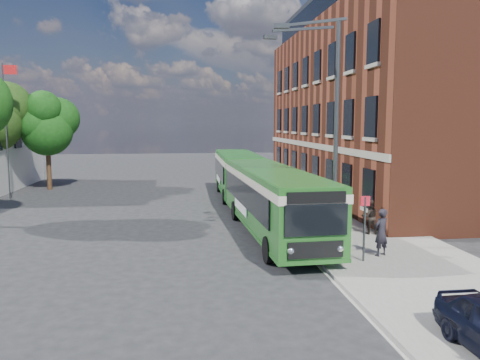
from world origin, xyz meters
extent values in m
plane|color=#252527|center=(0.00, 0.00, 0.00)|extent=(120.00, 120.00, 0.00)
cube|color=gray|center=(7.00, 8.00, 0.07)|extent=(6.00, 48.00, 0.15)
cube|color=beige|center=(3.95, 8.00, 0.01)|extent=(0.12, 48.00, 0.01)
cube|color=brown|center=(14.00, 12.00, 6.00)|extent=(12.00, 26.00, 12.00)
cube|color=#B9B09D|center=(7.96, 12.00, 3.60)|extent=(0.12, 26.00, 0.35)
cube|color=black|center=(14.00, 12.00, 13.10)|extent=(10.80, 24.80, 2.20)
cube|color=black|center=(8.57, 12.00, 13.10)|extent=(0.08, 24.00, 1.40)
cylinder|color=#393C3E|center=(-12.50, 13.00, 4.50)|extent=(0.10, 0.10, 9.00)
cube|color=red|center=(-12.05, 13.00, 8.60)|extent=(0.90, 0.02, 0.60)
cylinder|color=#393C3E|center=(5.20, -2.00, 0.15)|extent=(0.44, 0.44, 0.30)
cylinder|color=#393C3E|center=(5.20, -2.00, 4.50)|extent=(0.18, 0.18, 9.00)
cube|color=#393C3E|center=(3.96, -2.60, 8.80)|extent=(2.58, 0.46, 0.37)
cube|color=#393C3E|center=(3.96, -1.40, 8.80)|extent=(2.58, 0.46, 0.37)
cube|color=#393C3E|center=(2.73, -3.08, 8.55)|extent=(0.55, 0.22, 0.16)
cube|color=#393C3E|center=(2.73, -0.92, 8.55)|extent=(0.55, 0.22, 0.16)
cylinder|color=#393C3E|center=(5.60, -4.20, 1.25)|extent=(0.08, 0.08, 2.50)
cube|color=red|center=(5.60, -4.20, 2.35)|extent=(0.35, 0.04, 0.35)
cube|color=#236320|center=(3.20, 0.90, 1.77)|extent=(3.05, 12.52, 2.45)
cube|color=#236320|center=(3.20, 0.90, 0.50)|extent=(3.09, 12.56, 0.14)
cube|color=black|center=(1.91, 1.14, 1.90)|extent=(0.55, 10.61, 1.10)
cube|color=black|center=(4.47, 1.26, 1.90)|extent=(0.55, 10.61, 1.10)
cube|color=beige|center=(3.20, 0.90, 2.60)|extent=(3.11, 12.58, 0.32)
cube|color=#236320|center=(3.20, 0.90, 2.96)|extent=(2.95, 12.42, 0.12)
cube|color=black|center=(3.48, -5.33, 1.95)|extent=(2.15, 0.18, 1.05)
cube|color=black|center=(3.48, -5.34, 2.70)|extent=(2.00, 0.17, 0.38)
cube|color=black|center=(3.48, -5.34, 0.95)|extent=(1.90, 0.16, 0.55)
sphere|color=silver|center=(2.63, -5.36, 0.95)|extent=(0.26, 0.26, 0.26)
sphere|color=silver|center=(4.33, -5.29, 0.95)|extent=(0.26, 0.26, 0.26)
cube|color=black|center=(2.92, 7.13, 2.00)|extent=(2.00, 0.17, 0.90)
cube|color=white|center=(1.87, 1.84, 1.15)|extent=(0.18, 3.20, 0.45)
cylinder|color=black|center=(2.23, -3.56, 0.50)|extent=(0.32, 1.01, 1.00)
cylinder|color=black|center=(4.57, -3.45, 0.50)|extent=(0.32, 1.01, 1.00)
cylinder|color=black|center=(1.88, 4.25, 0.50)|extent=(0.32, 1.01, 1.00)
cylinder|color=black|center=(4.22, 4.36, 0.50)|extent=(0.32, 1.01, 1.00)
cube|color=#176618|center=(2.97, 12.30, 1.77)|extent=(2.61, 10.03, 2.45)
cube|color=#176618|center=(2.97, 12.30, 0.50)|extent=(2.65, 10.07, 0.14)
cube|color=black|center=(1.69, 12.62, 1.90)|extent=(0.17, 8.20, 1.10)
cube|color=black|center=(4.25, 12.59, 1.90)|extent=(0.17, 8.20, 1.10)
cube|color=#F7F3CB|center=(2.97, 12.30, 2.60)|extent=(2.67, 10.09, 0.32)
cube|color=#176618|center=(2.97, 12.30, 2.96)|extent=(2.51, 9.93, 0.12)
cube|color=black|center=(2.91, 7.27, 1.95)|extent=(2.15, 0.10, 1.05)
cube|color=black|center=(2.91, 7.26, 2.70)|extent=(2.00, 0.10, 0.38)
cube|color=black|center=(2.91, 7.26, 0.95)|extent=(1.90, 0.10, 0.55)
sphere|color=silver|center=(2.06, 7.29, 0.95)|extent=(0.26, 0.26, 0.26)
sphere|color=silver|center=(3.76, 7.27, 0.95)|extent=(0.26, 0.26, 0.26)
cube|color=black|center=(3.02, 17.33, 2.00)|extent=(2.00, 0.10, 0.90)
cube|color=white|center=(1.69, 13.32, 1.15)|extent=(0.08, 3.20, 0.45)
cylinder|color=black|center=(1.76, 9.11, 0.50)|extent=(0.29, 1.00, 1.00)
cylinder|color=black|center=(4.10, 9.09, 0.50)|extent=(0.29, 1.00, 1.00)
cylinder|color=black|center=(1.82, 14.52, 0.50)|extent=(0.29, 1.00, 1.00)
cylinder|color=black|center=(4.16, 14.49, 0.50)|extent=(0.29, 1.00, 1.00)
imported|color=black|center=(6.50, -3.61, 1.05)|extent=(0.78, 0.67, 1.79)
imported|color=black|center=(7.47, -0.21, 0.92)|extent=(0.81, 0.66, 1.54)
sphere|color=#213E12|center=(-13.57, 16.27, 6.29)|extent=(3.69, 3.69, 3.69)
cylinder|color=#362113|center=(-11.08, 17.34, 1.61)|extent=(0.36, 0.36, 3.21)
sphere|color=#144210|center=(-11.08, 17.34, 4.52)|extent=(3.79, 3.79, 3.79)
sphere|color=#144210|center=(-10.35, 17.93, 5.47)|extent=(3.21, 3.21, 3.21)
sphere|color=#144210|center=(-11.74, 16.83, 5.11)|extent=(2.92, 2.92, 2.92)
sphere|color=#144210|center=(-11.08, 16.61, 6.20)|extent=(2.63, 2.63, 2.63)
camera|label=1|loc=(-0.84, -19.97, 5.11)|focal=35.00mm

